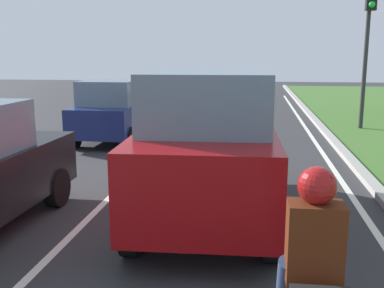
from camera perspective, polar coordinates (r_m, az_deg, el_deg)
name	(u,v)px	position (r m, az deg, el deg)	size (l,w,h in m)	color
ground_plane	(186,147)	(12.39, -0.71, -0.40)	(60.00, 60.00, 0.00)	#2D2D30
lane_line_center	(161,146)	(12.51, -3.88, -0.30)	(0.12, 32.00, 0.01)	silver
lane_line_right_edge	(321,151)	(12.38, 16.00, -0.84)	(0.12, 32.00, 0.01)	silver
curb_right	(341,149)	(12.45, 18.29, -0.64)	(0.24, 48.00, 0.12)	#9E9B93
car_suv_ahead	(209,144)	(6.92, 2.16, 0.03)	(2.11, 4.57, 2.28)	maroon
car_hatchback_far	(114,111)	(13.46, -9.85, 4.18)	(1.75, 3.71, 1.78)	navy
rider_person	(314,240)	(3.49, 15.15, -11.59)	(0.51, 0.40, 1.16)	#4C1E0C
traffic_light_near_right	(369,27)	(15.94, 21.40, 13.60)	(0.32, 0.50, 4.87)	#2D2D2D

